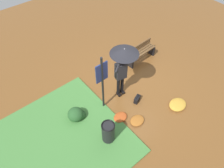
{
  "coord_description": "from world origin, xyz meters",
  "views": [
    {
      "loc": [
        -3.69,
        -3.66,
        6.15
      ],
      "look_at": [
        -0.69,
        -0.02,
        0.85
      ],
      "focal_mm": 33.52,
      "sensor_mm": 36.0,
      "label": 1
    }
  ],
  "objects_px": {
    "person_with_umbrella": "(123,61)",
    "info_sign_post": "(102,78)",
    "handbag": "(137,99)",
    "park_bench": "(141,52)",
    "trash_bin": "(108,132)"
  },
  "relations": [
    {
      "from": "info_sign_post",
      "to": "handbag",
      "type": "height_order",
      "value": "info_sign_post"
    },
    {
      "from": "person_with_umbrella",
      "to": "info_sign_post",
      "type": "xyz_separation_m",
      "value": [
        -0.93,
        -0.09,
        -0.11
      ]
    },
    {
      "from": "park_bench",
      "to": "person_with_umbrella",
      "type": "bearing_deg",
      "value": -154.93
    },
    {
      "from": "park_bench",
      "to": "trash_bin",
      "type": "bearing_deg",
      "value": -149.03
    },
    {
      "from": "person_with_umbrella",
      "to": "info_sign_post",
      "type": "bearing_deg",
      "value": -174.32
    },
    {
      "from": "person_with_umbrella",
      "to": "info_sign_post",
      "type": "relative_size",
      "value": 0.89
    },
    {
      "from": "info_sign_post",
      "to": "park_bench",
      "type": "xyz_separation_m",
      "value": [
        2.77,
        0.95,
        -1.04
      ]
    },
    {
      "from": "person_with_umbrella",
      "to": "info_sign_post",
      "type": "height_order",
      "value": "info_sign_post"
    },
    {
      "from": "person_with_umbrella",
      "to": "park_bench",
      "type": "xyz_separation_m",
      "value": [
        1.84,
        0.86,
        -1.15
      ]
    },
    {
      "from": "info_sign_post",
      "to": "park_bench",
      "type": "bearing_deg",
      "value": 19.0
    },
    {
      "from": "info_sign_post",
      "to": "handbag",
      "type": "relative_size",
      "value": 6.22
    },
    {
      "from": "person_with_umbrella",
      "to": "handbag",
      "type": "height_order",
      "value": "person_with_umbrella"
    },
    {
      "from": "person_with_umbrella",
      "to": "trash_bin",
      "type": "relative_size",
      "value": 2.45
    },
    {
      "from": "handbag",
      "to": "trash_bin",
      "type": "distance_m",
      "value": 1.84
    },
    {
      "from": "person_with_umbrella",
      "to": "trash_bin",
      "type": "bearing_deg",
      "value": -143.06
    }
  ]
}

